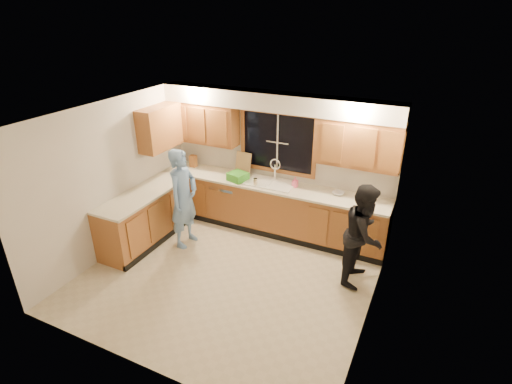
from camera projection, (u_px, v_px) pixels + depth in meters
floor at (228, 276)px, 6.15m from camera, size 4.20×4.20×0.00m
ceiling at (222, 117)px, 5.08m from camera, size 4.20×4.20×0.00m
wall_back at (277, 161)px, 7.17m from camera, size 4.20×0.00×4.20m
wall_left at (112, 179)px, 6.43m from camera, size 0.00×3.80×3.80m
wall_right at (377, 238)px, 4.80m from camera, size 0.00×3.80×3.80m
base_cabinets_back at (270, 208)px, 7.27m from camera, size 4.20×0.60×0.88m
base_cabinets_left at (147, 217)px, 6.95m from camera, size 0.60×1.90×0.88m
countertop_back at (270, 185)px, 7.06m from camera, size 4.20×0.63×0.04m
countertop_left at (144, 193)px, 6.75m from camera, size 0.63×1.90×0.04m
upper_cabinets_left at (203, 123)px, 7.34m from camera, size 1.35×0.33×0.75m
upper_cabinets_right at (358, 144)px, 6.23m from camera, size 1.35×0.33×0.75m
upper_cabinets_return at (160, 128)px, 7.04m from camera, size 0.33×0.90×0.75m
soffit at (275, 102)px, 6.55m from camera, size 4.20×0.35×0.30m
window_frame at (278, 142)px, 7.01m from camera, size 1.44×0.03×1.14m
sink at (270, 186)px, 7.09m from camera, size 0.86×0.52×0.57m
dishwasher at (229, 200)px, 7.60m from camera, size 0.60×0.56×0.82m
stove at (124, 232)px, 6.48m from camera, size 0.58×0.75×0.90m
man at (184, 199)px, 6.66m from camera, size 0.42×0.63×1.72m
woman at (364, 234)px, 5.78m from camera, size 0.63×0.79×1.56m
knife_block at (193, 161)px, 7.76m from camera, size 0.13×0.11×0.23m
cutting_board at (243, 163)px, 7.38m from camera, size 0.33×0.14×0.42m
dish_crate at (238, 177)px, 7.17m from camera, size 0.38×0.37×0.15m
soap_bottle at (295, 182)px, 6.90m from camera, size 0.09×0.09×0.18m
bowl at (338, 193)px, 6.65m from camera, size 0.23×0.23×0.05m
can_left at (255, 183)px, 6.94m from camera, size 0.08×0.08×0.11m
can_right at (255, 182)px, 6.97m from camera, size 0.08×0.08×0.13m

